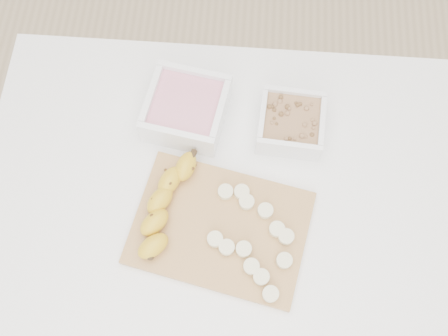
# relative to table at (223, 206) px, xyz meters

# --- Properties ---
(ground) EXTENTS (3.50, 3.50, 0.00)m
(ground) POSITION_rel_table_xyz_m (0.00, 0.00, -0.65)
(ground) COLOR #C6AD89
(ground) RESTS_ON ground
(table) EXTENTS (1.00, 0.70, 0.75)m
(table) POSITION_rel_table_xyz_m (0.00, 0.00, 0.00)
(table) COLOR white
(table) RESTS_ON ground
(bowl_yogurt) EXTENTS (0.18, 0.18, 0.07)m
(bowl_yogurt) POSITION_rel_table_xyz_m (-0.09, 0.16, 0.13)
(bowl_yogurt) COLOR white
(bowl_yogurt) RESTS_ON table
(bowl_granola) EXTENTS (0.14, 0.14, 0.06)m
(bowl_granola) POSITION_rel_table_xyz_m (0.13, 0.15, 0.13)
(bowl_granola) COLOR white
(bowl_granola) RESTS_ON table
(cutting_board) EXTENTS (0.37, 0.30, 0.01)m
(cutting_board) POSITION_rel_table_xyz_m (-0.00, -0.08, 0.10)
(cutting_board) COLOR tan
(cutting_board) RESTS_ON table
(banana) EXTENTS (0.15, 0.23, 0.04)m
(banana) POSITION_rel_table_xyz_m (-0.11, -0.05, 0.13)
(banana) COLOR gold
(banana) RESTS_ON cutting_board
(banana_slices) EXTENTS (0.17, 0.22, 0.02)m
(banana_slices) POSITION_rel_table_xyz_m (0.06, -0.09, 0.12)
(banana_slices) COLOR beige
(banana_slices) RESTS_ON cutting_board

